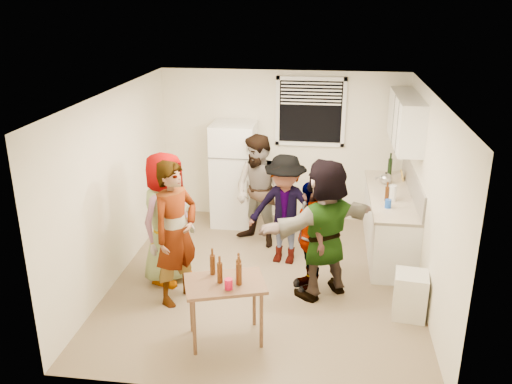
# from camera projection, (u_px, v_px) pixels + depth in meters

# --- Properties ---
(room) EXTENTS (4.00, 4.50, 2.50)m
(room) POSITION_uv_depth(u_px,v_px,m) (266.00, 279.00, 7.33)
(room) COLOR white
(room) RESTS_ON ground
(window) EXTENTS (1.12, 0.10, 1.06)m
(window) POSITION_uv_depth(u_px,v_px,m) (311.00, 112.00, 8.69)
(window) COLOR white
(window) RESTS_ON room
(refrigerator) EXTENTS (0.70, 0.70, 1.70)m
(refrigerator) POSITION_uv_depth(u_px,v_px,m) (234.00, 174.00, 8.88)
(refrigerator) COLOR white
(refrigerator) RESTS_ON ground
(counter_lower) EXTENTS (0.60, 2.20, 0.86)m
(counter_lower) POSITION_uv_depth(u_px,v_px,m) (389.00, 223.00, 8.04)
(counter_lower) COLOR white
(counter_lower) RESTS_ON ground
(countertop) EXTENTS (0.64, 2.22, 0.04)m
(countertop) POSITION_uv_depth(u_px,v_px,m) (391.00, 195.00, 7.88)
(countertop) COLOR beige
(countertop) RESTS_ON counter_lower
(backsplash) EXTENTS (0.03, 2.20, 0.36)m
(backsplash) POSITION_uv_depth(u_px,v_px,m) (413.00, 183.00, 7.78)
(backsplash) COLOR beige
(backsplash) RESTS_ON countertop
(upper_cabinets) EXTENTS (0.34, 1.60, 0.70)m
(upper_cabinets) POSITION_uv_depth(u_px,v_px,m) (406.00, 120.00, 7.68)
(upper_cabinets) COLOR white
(upper_cabinets) RESTS_ON room
(kettle) EXTENTS (0.25, 0.22, 0.20)m
(kettle) POSITION_uv_depth(u_px,v_px,m) (385.00, 184.00, 8.28)
(kettle) COLOR silver
(kettle) RESTS_ON countertop
(paper_towel) EXTENTS (0.11, 0.11, 0.23)m
(paper_towel) POSITION_uv_depth(u_px,v_px,m) (392.00, 201.00, 7.60)
(paper_towel) COLOR white
(paper_towel) RESTS_ON countertop
(wine_bottle) EXTENTS (0.07, 0.07, 0.27)m
(wine_bottle) POSITION_uv_depth(u_px,v_px,m) (389.00, 175.00, 8.69)
(wine_bottle) COLOR black
(wine_bottle) RESTS_ON countertop
(beer_bottle_counter) EXTENTS (0.05, 0.05, 0.21)m
(beer_bottle_counter) POSITION_uv_depth(u_px,v_px,m) (386.00, 201.00, 7.61)
(beer_bottle_counter) COLOR #47230C
(beer_bottle_counter) RESTS_ON countertop
(blue_cup) EXTENTS (0.09, 0.09, 0.12)m
(blue_cup) POSITION_uv_depth(u_px,v_px,m) (388.00, 208.00, 7.35)
(blue_cup) COLOR blue
(blue_cup) RESTS_ON countertop
(picture_frame) EXTENTS (0.02, 0.17, 0.14)m
(picture_frame) POSITION_uv_depth(u_px,v_px,m) (402.00, 175.00, 8.43)
(picture_frame) COLOR #EDB847
(picture_frame) RESTS_ON countertop
(trash_bin) EXTENTS (0.42, 0.42, 0.56)m
(trash_bin) POSITION_uv_depth(u_px,v_px,m) (410.00, 297.00, 6.42)
(trash_bin) COLOR silver
(trash_bin) RESTS_ON ground
(serving_table) EXTENTS (0.99, 0.80, 0.72)m
(serving_table) POSITION_uv_depth(u_px,v_px,m) (226.00, 339.00, 6.07)
(serving_table) COLOR brown
(serving_table) RESTS_ON ground
(beer_bottle_table) EXTENTS (0.06, 0.06, 0.24)m
(beer_bottle_table) POSITION_uv_depth(u_px,v_px,m) (239.00, 284.00, 5.78)
(beer_bottle_table) COLOR #47230C
(beer_bottle_table) RESTS_ON serving_table
(red_cup) EXTENTS (0.09, 0.09, 0.11)m
(red_cup) POSITION_uv_depth(u_px,v_px,m) (229.00, 289.00, 5.69)
(red_cup) COLOR #BA0B2D
(red_cup) RESTS_ON serving_table
(guest_grey) EXTENTS (1.97, 1.48, 0.56)m
(guest_grey) POSITION_uv_depth(u_px,v_px,m) (170.00, 278.00, 7.35)
(guest_grey) COLOR #999999
(guest_grey) RESTS_ON ground
(guest_stripe) EXTENTS (1.90, 1.51, 0.44)m
(guest_stripe) POSITION_uv_depth(u_px,v_px,m) (179.00, 299.00, 6.86)
(guest_stripe) COLOR #141933
(guest_stripe) RESTS_ON ground
(guest_back_left) EXTENTS (1.60, 1.90, 0.65)m
(guest_back_left) POSITION_uv_depth(u_px,v_px,m) (259.00, 243.00, 8.38)
(guest_back_left) COLOR brown
(guest_back_left) RESTS_ON ground
(guest_back_right) EXTENTS (1.27, 1.74, 0.59)m
(guest_back_right) POSITION_uv_depth(u_px,v_px,m) (284.00, 261.00, 7.84)
(guest_back_right) COLOR #39393D
(guest_back_right) RESTS_ON ground
(guest_black) EXTENTS (1.69, 1.33, 0.36)m
(guest_black) POSITION_uv_depth(u_px,v_px,m) (308.00, 288.00, 7.11)
(guest_black) COLOR black
(guest_black) RESTS_ON ground
(guest_orange) EXTENTS (2.43, 2.45, 0.53)m
(guest_orange) POSITION_uv_depth(u_px,v_px,m) (321.00, 293.00, 7.00)
(guest_orange) COLOR #DD7855
(guest_orange) RESTS_ON ground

